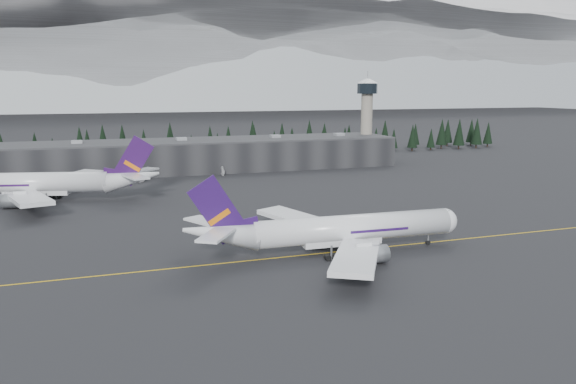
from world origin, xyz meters
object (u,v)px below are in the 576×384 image
object	(u,v)px
gse_vehicle_a	(140,181)
gse_vehicle_b	(223,174)
terminal	(206,155)
control_tower	(367,111)
jet_parked	(46,183)
jet_main	(330,230)

from	to	relation	value
gse_vehicle_a	gse_vehicle_b	xyz separation A→B (m)	(31.52, 5.50, -0.06)
terminal	control_tower	distance (m)	76.98
gse_vehicle_b	gse_vehicle_a	bearing A→B (deg)	-80.30
jet_parked	jet_main	bearing A→B (deg)	140.75
terminal	jet_parked	size ratio (longest dim) A/B	2.43
jet_parked	control_tower	bearing A→B (deg)	-144.82
control_tower	terminal	bearing A→B (deg)	-177.71
terminal	gse_vehicle_a	world-z (taller)	terminal
jet_main	gse_vehicle_b	distance (m)	108.84
jet_main	gse_vehicle_a	distance (m)	107.60
gse_vehicle_a	jet_parked	bearing A→B (deg)	-165.41
control_tower	jet_parked	bearing A→B (deg)	-158.17
jet_main	jet_parked	bearing A→B (deg)	129.65
jet_parked	terminal	bearing A→B (deg)	-125.69
terminal	gse_vehicle_b	bearing A→B (deg)	-81.36
jet_main	control_tower	bearing A→B (deg)	62.83
terminal	control_tower	bearing A→B (deg)	2.29
control_tower	jet_main	xyz separation A→B (m)	(-73.65, -130.65, -18.47)
jet_parked	gse_vehicle_b	world-z (taller)	jet_parked
gse_vehicle_a	gse_vehicle_b	distance (m)	31.99
terminal	gse_vehicle_a	distance (m)	38.04
gse_vehicle_a	control_tower	bearing A→B (deg)	-12.07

